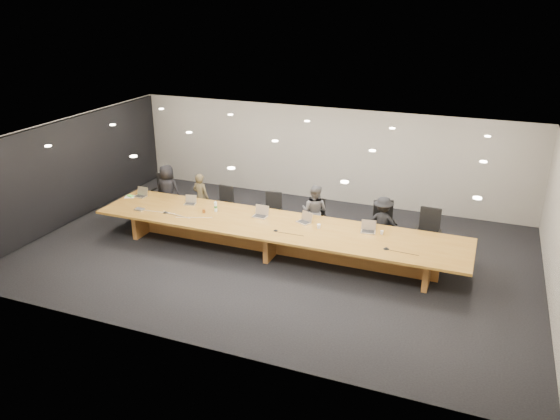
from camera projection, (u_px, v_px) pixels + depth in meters
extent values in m
plane|color=black|center=(275.00, 253.00, 13.18)|extent=(12.00, 12.00, 0.00)
cube|color=beige|center=(326.00, 155.00, 16.13)|extent=(12.00, 0.02, 2.80)
cube|color=black|center=(71.00, 171.00, 14.71)|extent=(0.08, 7.84, 2.74)
cube|color=#8C5D1E|center=(275.00, 225.00, 12.92)|extent=(9.00, 1.80, 0.06)
cube|color=brown|center=(275.00, 240.00, 13.06)|extent=(7.65, 0.15, 0.69)
cube|color=brown|center=(148.00, 219.00, 14.28)|extent=(0.12, 1.26, 0.69)
cube|color=brown|center=(275.00, 240.00, 13.06)|extent=(0.12, 1.26, 0.69)
cube|color=brown|center=(429.00, 265.00, 11.83)|extent=(0.12, 1.26, 0.69)
imported|color=black|center=(168.00, 191.00, 15.14)|extent=(0.76, 0.53, 1.48)
imported|color=#3E3622|center=(201.00, 197.00, 14.83)|extent=(0.53, 0.39, 1.35)
imported|color=#4F4F51|center=(314.00, 211.00, 13.80)|extent=(0.72, 0.58, 1.40)
imported|color=black|center=(382.00, 223.00, 13.21)|extent=(0.86, 0.49, 1.32)
cylinder|color=silver|center=(216.00, 207.00, 13.62)|extent=(0.09, 0.09, 0.24)
cylinder|color=brown|center=(204.00, 211.00, 13.56)|extent=(0.08, 0.08, 0.09)
cone|color=white|center=(319.00, 226.00, 12.66)|extent=(0.10, 0.10, 0.10)
cone|color=silver|center=(382.00, 232.00, 12.35)|extent=(0.09, 0.09, 0.09)
cube|color=silver|center=(130.00, 197.00, 14.63)|extent=(0.31, 0.28, 0.02)
cube|color=#5ACC36|center=(130.00, 196.00, 14.63)|extent=(0.20, 0.15, 0.03)
cube|color=#A3A4A8|center=(139.00, 209.00, 13.75)|extent=(0.23, 0.18, 0.03)
cone|color=black|center=(165.00, 212.00, 13.56)|extent=(0.14, 0.14, 0.03)
cone|color=black|center=(276.00, 230.00, 12.54)|extent=(0.14, 0.14, 0.03)
cone|color=black|center=(386.00, 248.00, 11.64)|extent=(0.18, 0.18, 0.03)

